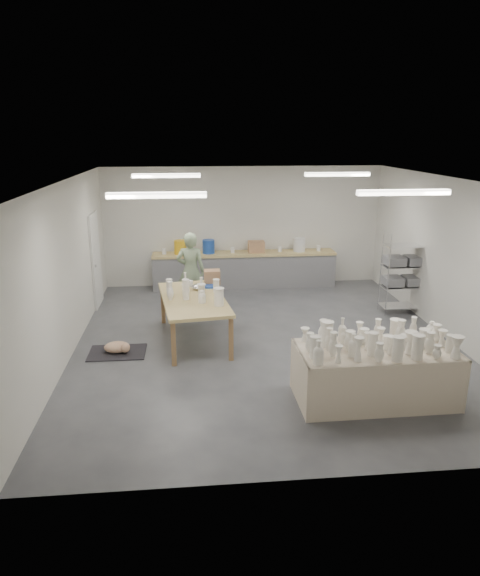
{
  "coord_description": "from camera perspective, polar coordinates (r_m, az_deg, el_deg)",
  "views": [
    {
      "loc": [
        -1.35,
        -8.86,
        3.77
      ],
      "look_at": [
        -0.46,
        0.11,
        1.05
      ],
      "focal_mm": 32.0,
      "sensor_mm": 36.0,
      "label": 1
    }
  ],
  "objects": [
    {
      "name": "back_counter",
      "position": [
        13.03,
        0.45,
        2.19
      ],
      "size": [
        4.6,
        0.6,
        1.24
      ],
      "color": "tan",
      "rests_on": "ground"
    },
    {
      "name": "wire_shelf",
      "position": [
        11.58,
        17.71,
        1.72
      ],
      "size": [
        0.88,
        0.48,
        1.8
      ],
      "color": "silver",
      "rests_on": "ground"
    },
    {
      "name": "room",
      "position": [
        9.19,
        2.24,
        6.02
      ],
      "size": [
        8.0,
        8.02,
        3.0
      ],
      "color": "#424449",
      "rests_on": "ground"
    },
    {
      "name": "work_table",
      "position": [
        9.67,
        -4.94,
        -0.87
      ],
      "size": [
        1.4,
        2.37,
        1.22
      ],
      "rotation": [
        0.0,
        0.0,
        0.13
      ],
      "color": "tan",
      "rests_on": "ground"
    },
    {
      "name": "cat",
      "position": [
        9.46,
        -13.39,
        -6.4
      ],
      "size": [
        0.47,
        0.35,
        0.2
      ],
      "rotation": [
        0.0,
        0.0,
        -0.02
      ],
      "color": "white",
      "rests_on": "rug"
    },
    {
      "name": "rug",
      "position": [
        9.52,
        -13.47,
        -6.97
      ],
      "size": [
        1.0,
        0.7,
        0.02
      ],
      "primitive_type": "cube",
      "color": "black",
      "rests_on": "ground"
    },
    {
      "name": "red_stool",
      "position": [
        11.77,
        -5.42,
        -0.54
      ],
      "size": [
        0.4,
        0.4,
        0.31
      ],
      "rotation": [
        0.0,
        0.0,
        0.22
      ],
      "color": "#A01A16",
      "rests_on": "ground"
    },
    {
      "name": "drying_table",
      "position": [
        7.81,
        14.79,
        -8.88
      ],
      "size": [
        2.29,
        1.11,
        1.18
      ],
      "rotation": [
        0.0,
        0.0,
        0.01
      ],
      "color": "olive",
      "rests_on": "ground"
    },
    {
      "name": "potter",
      "position": [
        11.35,
        -5.49,
        1.89
      ],
      "size": [
        0.69,
        0.51,
        1.73
      ],
      "primitive_type": "imported",
      "rotation": [
        0.0,
        0.0,
        2.99
      ],
      "color": "#92AC85",
      "rests_on": "ground"
    }
  ]
}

